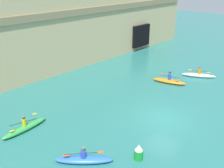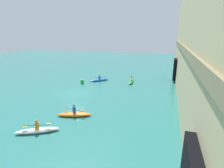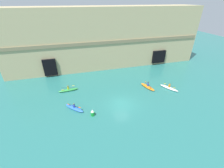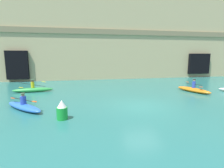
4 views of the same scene
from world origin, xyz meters
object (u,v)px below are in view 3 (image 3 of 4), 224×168
(marker_buoy, at_px, (93,113))
(kayak_blue, at_px, (74,108))
(kayak_green, at_px, (68,90))
(kayak_white, at_px, (169,88))
(kayak_orange, at_px, (148,87))

(marker_buoy, bearing_deg, kayak_blue, 138.97)
(kayak_green, xyz_separation_m, kayak_white, (18.44, -4.30, -0.01))
(kayak_blue, bearing_deg, kayak_orange, 57.58)
(kayak_orange, distance_m, marker_buoy, 12.47)
(kayak_green, xyz_separation_m, kayak_orange, (14.71, -2.87, -0.00))
(kayak_white, bearing_deg, marker_buoy, -106.75)
(kayak_white, distance_m, kayak_orange, 3.99)
(marker_buoy, bearing_deg, kayak_orange, 23.53)
(kayak_green, bearing_deg, kayak_blue, 93.09)
(kayak_blue, distance_m, kayak_white, 17.72)
(kayak_orange, bearing_deg, marker_buoy, 95.09)
(kayak_white, bearing_deg, kayak_orange, -140.96)
(kayak_orange, bearing_deg, kayak_white, -129.48)
(kayak_white, bearing_deg, kayak_green, -133.04)
(kayak_green, relative_size, marker_buoy, 3.40)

